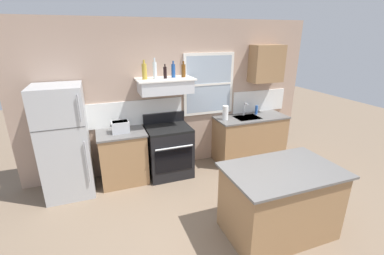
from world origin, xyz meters
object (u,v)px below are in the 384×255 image
object	(u,v)px
stove_range	(169,150)
bottle_blue_liqueur	(173,71)
bottle_champagne_gold_foil	(144,71)
toaster	(120,127)
paper_towel_roll	(225,113)
refrigerator	(65,142)
kitchen_island	(279,201)
bottle_balsamic_dark	(165,72)
bottle_clear_tall	(155,70)
dish_soap_bottle	(256,110)
bottle_amber_wine	(183,70)

from	to	relation	value
stove_range	bottle_blue_liqueur	xyz separation A→B (m)	(0.16, 0.13, 1.40)
bottle_champagne_gold_foil	stove_range	bearing A→B (deg)	-16.49
toaster	paper_towel_roll	bearing A→B (deg)	0.40
refrigerator	bottle_champagne_gold_foil	xyz separation A→B (m)	(1.31, 0.12, 1.00)
toaster	kitchen_island	size ratio (longest dim) A/B	0.21
bottle_balsamic_dark	kitchen_island	distance (m)	2.61
bottle_champagne_gold_foil	bottle_blue_liqueur	size ratio (longest dim) A/B	1.13
bottle_clear_tall	kitchen_island	bearing A→B (deg)	-62.14
toaster	bottle_blue_liqueur	xyz separation A→B (m)	(0.96, 0.10, 0.85)
bottle_balsamic_dark	kitchen_island	world-z (taller)	bottle_balsamic_dark
bottle_clear_tall	kitchen_island	xyz separation A→B (m)	(1.07, -2.02, -1.43)
dish_soap_bottle	refrigerator	bearing A→B (deg)	-177.40
refrigerator	bottle_champagne_gold_foil	distance (m)	1.65
refrigerator	bottle_champagne_gold_foil	size ratio (longest dim) A/B	5.65
bottle_clear_tall	kitchen_island	world-z (taller)	bottle_clear_tall
toaster	kitchen_island	bearing A→B (deg)	-49.19
bottle_balsamic_dark	bottle_amber_wine	bearing A→B (deg)	3.53
bottle_clear_tall	refrigerator	bearing A→B (deg)	-176.06
refrigerator	paper_towel_roll	size ratio (longest dim) A/B	6.50
bottle_balsamic_dark	bottle_amber_wine	distance (m)	0.33
stove_range	paper_towel_roll	distance (m)	1.27
toaster	dish_soap_bottle	bearing A→B (deg)	2.43
paper_towel_roll	dish_soap_bottle	size ratio (longest dim) A/B	1.50
bottle_champagne_gold_foil	bottle_clear_tall	distance (m)	0.17
stove_range	dish_soap_bottle	world-z (taller)	same
bottle_amber_wine	dish_soap_bottle	world-z (taller)	bottle_amber_wine
bottle_champagne_gold_foil	bottle_blue_liqueur	distance (m)	0.49
toaster	dish_soap_bottle	world-z (taller)	toaster
bottle_clear_tall	dish_soap_bottle	xyz separation A→B (m)	(2.05, 0.06, -0.89)
bottle_clear_tall	paper_towel_roll	xyz separation A→B (m)	(1.30, -0.04, -0.84)
refrigerator	toaster	size ratio (longest dim) A/B	5.91
stove_range	bottle_clear_tall	distance (m)	1.44
stove_range	dish_soap_bottle	bearing A→B (deg)	4.18
toaster	bottle_blue_liqueur	bearing A→B (deg)	6.11
kitchen_island	dish_soap_bottle	bearing A→B (deg)	64.80
bottle_champagne_gold_foil	kitchen_island	bearing A→B (deg)	-58.83
toaster	bottle_blue_liqueur	size ratio (longest dim) A/B	1.08
bottle_champagne_gold_foil	toaster	bearing A→B (deg)	-170.70
toaster	bottle_balsamic_dark	distance (m)	1.16
refrigerator	bottle_blue_liqueur	xyz separation A→B (m)	(1.81, 0.15, 0.98)
bottle_balsamic_dark	dish_soap_bottle	world-z (taller)	bottle_balsamic_dark
stove_range	kitchen_island	xyz separation A→B (m)	(0.90, -1.95, -0.01)
toaster	stove_range	size ratio (longest dim) A/B	0.27
bottle_balsamic_dark	bottle_amber_wine	xyz separation A→B (m)	(0.33, 0.02, 0.01)
bottle_balsamic_dark	bottle_amber_wine	world-z (taller)	bottle_amber_wine
bottle_amber_wine	dish_soap_bottle	size ratio (longest dim) A/B	1.49
stove_range	paper_towel_roll	xyz separation A→B (m)	(1.13, 0.04, 0.58)
refrigerator	kitchen_island	bearing A→B (deg)	-37.01
bottle_champagne_gold_foil	bottle_clear_tall	size ratio (longest dim) A/B	0.91
kitchen_island	bottle_balsamic_dark	bearing A→B (deg)	113.97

